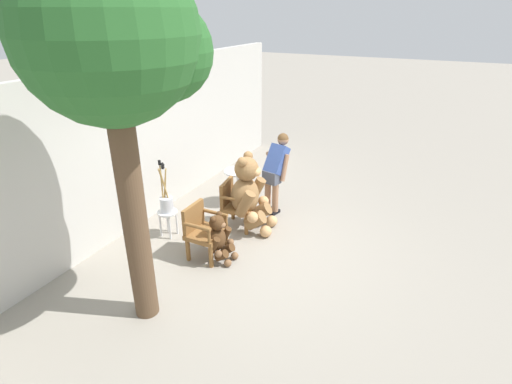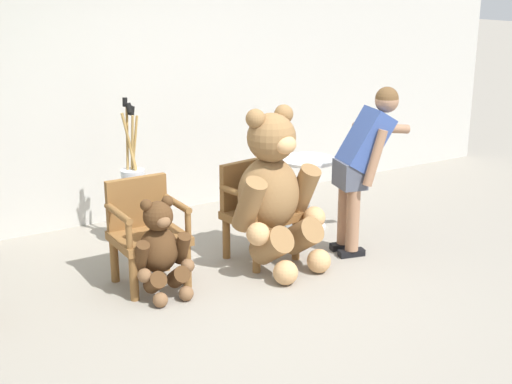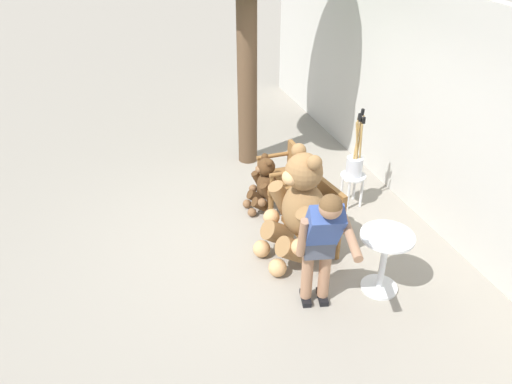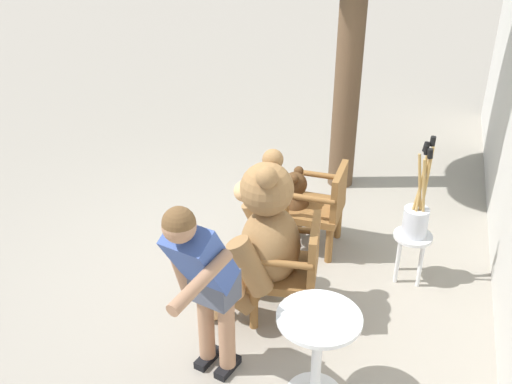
{
  "view_description": "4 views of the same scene",
  "coord_description": "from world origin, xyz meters",
  "px_view_note": "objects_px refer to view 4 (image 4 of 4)",
  "views": [
    {
      "loc": [
        -5.02,
        -2.43,
        3.59
      ],
      "look_at": [
        0.18,
        0.13,
        0.93
      ],
      "focal_mm": 28.0,
      "sensor_mm": 36.0,
      "label": 1
    },
    {
      "loc": [
        -2.61,
        -4.43,
        2.45
      ],
      "look_at": [
        0.12,
        0.04,
        0.85
      ],
      "focal_mm": 50.0,
      "sensor_mm": 36.0,
      "label": 2
    },
    {
      "loc": [
        4.81,
        -1.49,
        3.76
      ],
      "look_at": [
        -0.12,
        0.16,
        0.56
      ],
      "focal_mm": 35.0,
      "sensor_mm": 36.0,
      "label": 3
    },
    {
      "loc": [
        4.19,
        1.59,
        3.14
      ],
      "look_at": [
        -0.04,
        0.21,
        0.78
      ],
      "focal_mm": 40.0,
      "sensor_mm": 36.0,
      "label": 4
    }
  ],
  "objects_px": {
    "wooden_chair_left": "(320,206)",
    "teddy_bear_small": "(292,207)",
    "person_visitor": "(203,276)",
    "brush_bucket": "(417,215)",
    "teddy_bear_large": "(261,239)",
    "wooden_chair_right": "(292,267)",
    "round_side_table": "(317,348)",
    "white_stool": "(412,245)"
  },
  "relations": [
    {
      "from": "white_stool",
      "to": "person_visitor",
      "type": "bearing_deg",
      "value": -37.16
    },
    {
      "from": "wooden_chair_right",
      "to": "white_stool",
      "type": "relative_size",
      "value": 1.87
    },
    {
      "from": "wooden_chair_left",
      "to": "teddy_bear_large",
      "type": "xyz_separation_m",
      "value": [
        1.08,
        -0.26,
        0.22
      ]
    },
    {
      "from": "teddy_bear_small",
      "to": "white_stool",
      "type": "bearing_deg",
      "value": 77.63
    },
    {
      "from": "teddy_bear_small",
      "to": "brush_bucket",
      "type": "height_order",
      "value": "brush_bucket"
    },
    {
      "from": "wooden_chair_left",
      "to": "brush_bucket",
      "type": "relative_size",
      "value": 0.93
    },
    {
      "from": "teddy_bear_large",
      "to": "white_stool",
      "type": "bearing_deg",
      "value": 125.66
    },
    {
      "from": "teddy_bear_large",
      "to": "person_visitor",
      "type": "bearing_deg",
      "value": -8.49
    },
    {
      "from": "person_visitor",
      "to": "round_side_table",
      "type": "relative_size",
      "value": 2.1
    },
    {
      "from": "teddy_bear_large",
      "to": "round_side_table",
      "type": "relative_size",
      "value": 1.94
    },
    {
      "from": "wooden_chair_left",
      "to": "teddy_bear_small",
      "type": "height_order",
      "value": "wooden_chair_left"
    },
    {
      "from": "wooden_chair_right",
      "to": "teddy_bear_small",
      "type": "xyz_separation_m",
      "value": [
        -1.06,
        -0.28,
        -0.07
      ]
    },
    {
      "from": "teddy_bear_small",
      "to": "wooden_chair_left",
      "type": "bearing_deg",
      "value": 90.03
    },
    {
      "from": "person_visitor",
      "to": "white_stool",
      "type": "bearing_deg",
      "value": 142.84
    },
    {
      "from": "wooden_chair_right",
      "to": "teddy_bear_large",
      "type": "bearing_deg",
      "value": -85.39
    },
    {
      "from": "teddy_bear_large",
      "to": "teddy_bear_small",
      "type": "relative_size",
      "value": 1.75
    },
    {
      "from": "teddy_bear_large",
      "to": "brush_bucket",
      "type": "xyz_separation_m",
      "value": [
        -0.82,
        1.15,
        -0.02
      ]
    },
    {
      "from": "teddy_bear_small",
      "to": "white_stool",
      "type": "xyz_separation_m",
      "value": [
        0.26,
        1.17,
        -0.04
      ]
    },
    {
      "from": "white_stool",
      "to": "brush_bucket",
      "type": "xyz_separation_m",
      "value": [
        0.0,
        0.0,
        0.31
      ]
    },
    {
      "from": "teddy_bear_small",
      "to": "round_side_table",
      "type": "bearing_deg",
      "value": 19.82
    },
    {
      "from": "wooden_chair_right",
      "to": "teddy_bear_large",
      "type": "relative_size",
      "value": 0.61
    },
    {
      "from": "white_stool",
      "to": "brush_bucket",
      "type": "height_order",
      "value": "brush_bucket"
    },
    {
      "from": "wooden_chair_right",
      "to": "round_side_table",
      "type": "bearing_deg",
      "value": 25.58
    },
    {
      "from": "teddy_bear_small",
      "to": "person_visitor",
      "type": "height_order",
      "value": "person_visitor"
    },
    {
      "from": "white_stool",
      "to": "brush_bucket",
      "type": "distance_m",
      "value": 0.31
    },
    {
      "from": "wooden_chair_left",
      "to": "round_side_table",
      "type": "distance_m",
      "value": 1.92
    },
    {
      "from": "white_stool",
      "to": "teddy_bear_small",
      "type": "bearing_deg",
      "value": -102.37
    },
    {
      "from": "wooden_chair_right",
      "to": "teddy_bear_small",
      "type": "height_order",
      "value": "wooden_chair_right"
    },
    {
      "from": "round_side_table",
      "to": "person_visitor",
      "type": "bearing_deg",
      "value": -85.79
    },
    {
      "from": "wooden_chair_left",
      "to": "person_visitor",
      "type": "xyz_separation_m",
      "value": [
        1.94,
        -0.38,
        0.44
      ]
    },
    {
      "from": "person_visitor",
      "to": "white_stool",
      "type": "height_order",
      "value": "person_visitor"
    },
    {
      "from": "wooden_chair_right",
      "to": "round_side_table",
      "type": "height_order",
      "value": "wooden_chair_right"
    },
    {
      "from": "wooden_chair_right",
      "to": "brush_bucket",
      "type": "height_order",
      "value": "brush_bucket"
    },
    {
      "from": "teddy_bear_large",
      "to": "brush_bucket",
      "type": "relative_size",
      "value": 1.51
    },
    {
      "from": "white_stool",
      "to": "wooden_chair_left",
      "type": "bearing_deg",
      "value": -106.16
    },
    {
      "from": "wooden_chair_left",
      "to": "teddy_bear_large",
      "type": "distance_m",
      "value": 1.13
    },
    {
      "from": "teddy_bear_small",
      "to": "person_visitor",
      "type": "relative_size",
      "value": 0.53
    },
    {
      "from": "brush_bucket",
      "to": "round_side_table",
      "type": "xyz_separation_m",
      "value": [
        1.62,
        -0.5,
        -0.22
      ]
    },
    {
      "from": "wooden_chair_left",
      "to": "teddy_bear_small",
      "type": "distance_m",
      "value": 0.29
    },
    {
      "from": "person_visitor",
      "to": "brush_bucket",
      "type": "bearing_deg",
      "value": 142.78
    },
    {
      "from": "white_stool",
      "to": "round_side_table",
      "type": "distance_m",
      "value": 1.7
    },
    {
      "from": "wooden_chair_right",
      "to": "brush_bucket",
      "type": "bearing_deg",
      "value": 131.9
    }
  ]
}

